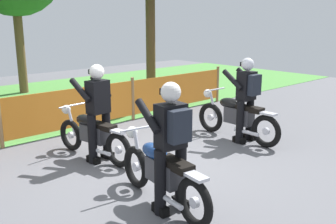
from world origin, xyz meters
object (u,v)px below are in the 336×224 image
Objects in this scene: motorcycle_lead at (161,172)px; rider_trailing at (246,95)px; motorcycle_third at (92,135)px; motorcycle_trailing at (236,117)px; rider_third at (98,109)px; rider_lead at (171,141)px.

rider_trailing is (3.02, 0.89, 0.50)m from motorcycle_lead.
rider_trailing reaches higher than motorcycle_third.
motorcycle_lead is 1.17× the size of rider_trailing.
motorcycle_lead is at bearing 110.18° from motorcycle_trailing.
motorcycle_third is 1.12× the size of rider_third.
rider_lead is at bearing -179.49° from motorcycle_lead.
rider_lead is (-0.03, -0.21, 0.50)m from motorcycle_lead.
rider_trailing reaches higher than motorcycle_trailing.
rider_trailing is at bearing -62.66° from rider_lead.
motorcycle_lead is 1.05× the size of motorcycle_third.
rider_lead and rider_third have the same top height.
rider_third is (0.31, 2.17, -0.03)m from rider_lead.
motorcycle_lead is at bearing 165.32° from motorcycle_third.
motorcycle_trailing is at bearing 0.51° from rider_trailing.
motorcycle_lead is at bearing 0.51° from rider_lead.
motorcycle_lead is 2.15m from motorcycle_third.
motorcycle_trailing is at bearing -59.02° from rider_lead.
rider_third is (-2.74, 1.06, -0.03)m from rider_trailing.
rider_trailing is 1.00× the size of rider_third.
rider_trailing is at bearing -179.49° from motorcycle_trailing.
motorcycle_third is 2.43m from rider_lead.
rider_lead is at bearing 109.86° from rider_trailing.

